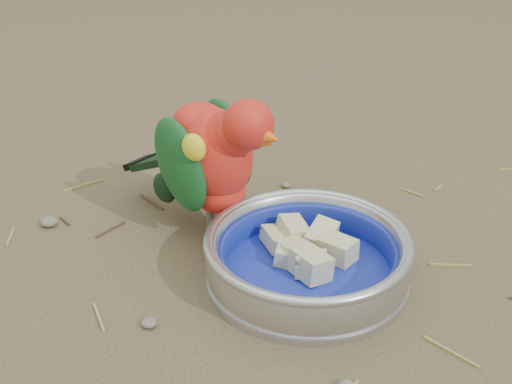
{
  "coord_description": "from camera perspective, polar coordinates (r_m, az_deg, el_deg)",
  "views": [
    {
      "loc": [
        -0.17,
        -0.58,
        0.5
      ],
      "look_at": [
        -0.03,
        0.18,
        0.08
      ],
      "focal_mm": 50.0,
      "sensor_mm": 36.0,
      "label": 1
    }
  ],
  "objects": [
    {
      "name": "bowl_wall",
      "position": [
        0.84,
        4.17,
        -5.0
      ],
      "size": [
        0.24,
        0.24,
        0.04
      ],
      "primitive_type": null,
      "color": "#B2B2BA",
      "rests_on": "food_bowl"
    },
    {
      "name": "ground_debris",
      "position": [
        0.81,
        7.59,
        -9.45
      ],
      "size": [
        0.9,
        0.8,
        0.01
      ],
      "primitive_type": null,
      "color": "olive",
      "rests_on": "ground"
    },
    {
      "name": "food_bowl",
      "position": [
        0.86,
        4.1,
        -6.67
      ],
      "size": [
        0.24,
        0.24,
        0.02
      ],
      "primitive_type": "cylinder",
      "color": "#B2B2BA",
      "rests_on": "ground"
    },
    {
      "name": "fruit_wedges",
      "position": [
        0.84,
        4.16,
        -5.39
      ],
      "size": [
        0.14,
        0.14,
        0.03
      ],
      "primitive_type": null,
      "color": "beige",
      "rests_on": "food_bowl"
    },
    {
      "name": "lory_parrot",
      "position": [
        0.91,
        -3.4,
        2.06
      ],
      "size": [
        0.24,
        0.26,
        0.19
      ],
      "primitive_type": null,
      "rotation": [
        0.0,
        0.0,
        -2.47
      ],
      "color": "red",
      "rests_on": "ground"
    },
    {
      "name": "ground",
      "position": [
        0.78,
        4.99,
        -11.33
      ],
      "size": [
        60.0,
        60.0,
        0.0
      ],
      "primitive_type": "plane",
      "color": "brown"
    }
  ]
}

